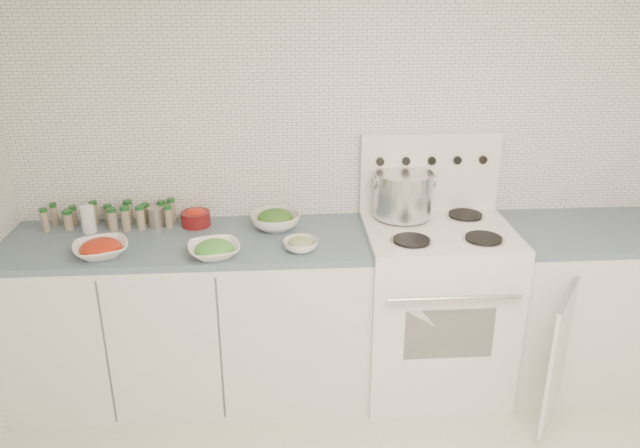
# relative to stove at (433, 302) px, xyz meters

# --- Properties ---
(room_walls) EXTENTS (3.54, 3.04, 2.52)m
(room_walls) POSITION_rel_stove_xyz_m (-0.48, -1.19, 1.06)
(room_walls) COLOR white
(room_walls) RESTS_ON ground
(counter_left) EXTENTS (1.85, 0.62, 0.90)m
(counter_left) POSITION_rel_stove_xyz_m (-1.30, 0.00, -0.05)
(counter_left) COLOR white
(counter_left) RESTS_ON ground
(stove) EXTENTS (0.76, 0.70, 1.36)m
(stove) POSITION_rel_stove_xyz_m (0.00, 0.00, 0.00)
(stove) COLOR white
(stove) RESTS_ON ground
(counter_right) EXTENTS (0.89, 0.95, 0.90)m
(counter_right) POSITION_rel_stove_xyz_m (0.82, -0.00, -0.05)
(counter_right) COLOR white
(counter_right) RESTS_ON ground
(stock_pot) EXTENTS (0.33, 0.31, 0.24)m
(stock_pot) POSITION_rel_stove_xyz_m (-0.17, 0.16, 0.58)
(stock_pot) COLOR silver
(stock_pot) RESTS_ON stove
(bowl_tomato) EXTENTS (0.32, 0.32, 0.09)m
(bowl_tomato) POSITION_rel_stove_xyz_m (-1.68, -0.16, 0.44)
(bowl_tomato) COLOR white
(bowl_tomato) RESTS_ON counter_left
(bowl_snowpea) EXTENTS (0.29, 0.29, 0.08)m
(bowl_snowpea) POSITION_rel_stove_xyz_m (-1.14, -0.21, 0.44)
(bowl_snowpea) COLOR white
(bowl_snowpea) RESTS_ON counter_left
(bowl_broccoli) EXTENTS (0.34, 0.34, 0.11)m
(bowl_broccoli) POSITION_rel_stove_xyz_m (-0.85, 0.13, 0.45)
(bowl_broccoli) COLOR white
(bowl_broccoli) RESTS_ON counter_left
(bowl_zucchini) EXTENTS (0.21, 0.21, 0.07)m
(bowl_zucchini) POSITION_rel_stove_xyz_m (-0.72, -0.17, 0.44)
(bowl_zucchini) COLOR white
(bowl_zucchini) RESTS_ON counter_left
(bowl_pepper) EXTENTS (0.16, 0.16, 0.10)m
(bowl_pepper) POSITION_rel_stove_xyz_m (-1.27, 0.19, 0.45)
(bowl_pepper) COLOR maroon
(bowl_pepper) RESTS_ON counter_left
(salt_canister) EXTENTS (0.09, 0.09, 0.14)m
(salt_canister) POSITION_rel_stove_xyz_m (-1.81, 0.14, 0.47)
(salt_canister) COLOR white
(salt_canister) RESTS_ON counter_left
(tin_can) EXTENTS (0.09, 0.09, 0.11)m
(tin_can) POSITION_rel_stove_xyz_m (-1.48, 0.19, 0.46)
(tin_can) COLOR gray
(tin_can) RESTS_ON counter_left
(spice_cluster) EXTENTS (0.68, 0.16, 0.13)m
(spice_cluster) POSITION_rel_stove_xyz_m (-1.69, 0.21, 0.46)
(spice_cluster) COLOR gray
(spice_cluster) RESTS_ON counter_left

